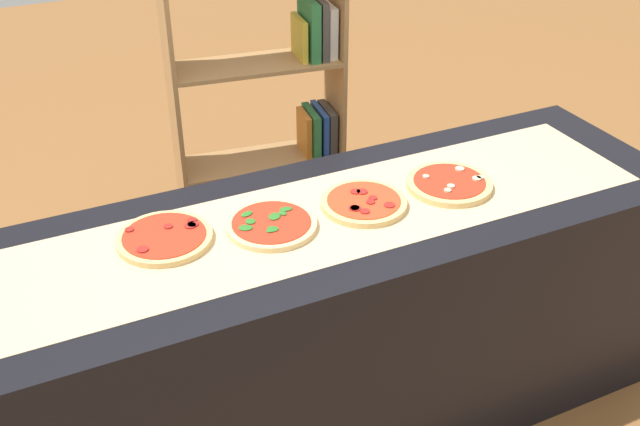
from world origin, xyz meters
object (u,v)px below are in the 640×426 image
object	(u,v)px
pizza_spinach_1	(271,224)
pizza_mushroom_3	(449,184)
pizza_pepperoni_0	(165,238)
bookshelf	(278,112)
pizza_pepperoni_2	(364,203)

from	to	relation	value
pizza_spinach_1	pizza_mushroom_3	xyz separation A→B (m)	(0.63, -0.02, 0.00)
pizza_pepperoni_0	pizza_spinach_1	xyz separation A→B (m)	(0.32, -0.07, -0.00)
bookshelf	pizza_spinach_1	bearing A→B (deg)	-113.13
pizza_spinach_1	pizza_pepperoni_2	world-z (taller)	same
pizza_spinach_1	pizza_mushroom_3	size ratio (longest dim) A/B	0.98
pizza_mushroom_3	bookshelf	size ratio (longest dim) A/B	0.20
pizza_pepperoni_2	bookshelf	world-z (taller)	bookshelf
pizza_pepperoni_2	pizza_mushroom_3	xyz separation A→B (m)	(0.32, -0.01, 0.00)
pizza_pepperoni_0	pizza_spinach_1	world-z (taller)	same
pizza_pepperoni_0	bookshelf	distance (m)	1.36
pizza_mushroom_3	bookshelf	distance (m)	1.19
pizza_spinach_1	pizza_pepperoni_0	bearing A→B (deg)	167.91
pizza_pepperoni_2	bookshelf	size ratio (longest dim) A/B	0.19
pizza_pepperoni_0	pizza_mushroom_3	bearing A→B (deg)	-5.43
pizza_pepperoni_2	pizza_mushroom_3	world-z (taller)	pizza_mushroom_3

